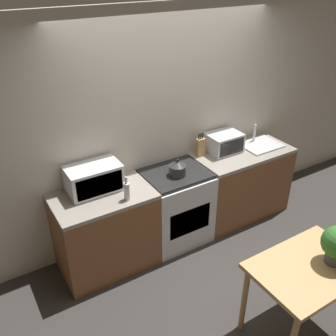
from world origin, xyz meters
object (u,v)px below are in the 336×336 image
object	(u,v)px
toaster_oven	(224,143)
kettle	(178,168)
stove_range	(175,206)
bottle	(127,191)
microwave	(94,178)
dining_table	(308,275)

from	to	relation	value
toaster_oven	kettle	bearing A→B (deg)	-166.52
stove_range	toaster_oven	bearing A→B (deg)	9.77
bottle	toaster_oven	bearing A→B (deg)	12.67
microwave	dining_table	bearing A→B (deg)	-57.64
microwave	toaster_oven	xyz separation A→B (m)	(1.65, 0.01, -0.02)
bottle	stove_range	bearing A→B (deg)	15.85
kettle	microwave	size ratio (longest dim) A/B	0.37
microwave	dining_table	xyz separation A→B (m)	(1.13, -1.78, -0.38)
stove_range	microwave	bearing A→B (deg)	171.91
dining_table	kettle	bearing A→B (deg)	99.10
stove_range	bottle	size ratio (longest dim) A/B	3.55
kettle	microwave	xyz separation A→B (m)	(-0.87, 0.18, 0.05)
dining_table	stove_range	bearing A→B (deg)	98.37
stove_range	toaster_oven	xyz separation A→B (m)	(0.77, 0.13, 0.57)
stove_range	dining_table	bearing A→B (deg)	-81.63
bottle	toaster_oven	size ratio (longest dim) A/B	0.63
microwave	kettle	bearing A→B (deg)	-11.70
bottle	dining_table	distance (m)	1.76
microwave	bottle	bearing A→B (deg)	-57.27
stove_range	dining_table	size ratio (longest dim) A/B	0.94
bottle	microwave	bearing A→B (deg)	122.73
microwave	toaster_oven	bearing A→B (deg)	0.21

